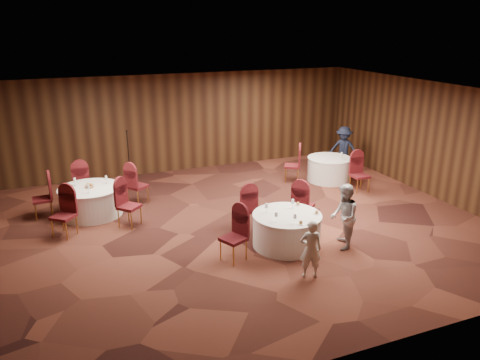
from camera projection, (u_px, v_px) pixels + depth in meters
name	position (u px, v px, depth m)	size (l,w,h in m)	color
ground	(235.00, 226.00, 11.46)	(12.00, 12.00, 0.00)	black
room_shell	(235.00, 148.00, 10.83)	(12.00, 12.00, 12.00)	silver
table_main	(287.00, 230.00, 10.36)	(1.53, 1.53, 0.74)	white
table_left	(91.00, 201.00, 12.03)	(1.58, 1.58, 0.74)	white
table_right	(329.00, 169.00, 14.66)	(1.36, 1.36, 0.74)	white
chairs_main	(262.00, 217.00, 10.74)	(2.96, 2.01, 1.00)	#3F0C10
chairs_left	(91.00, 197.00, 11.94)	(3.05, 2.97, 1.00)	#3F0C10
chairs_right	(325.00, 170.00, 14.10)	(1.99, 2.25, 1.00)	#3F0C10
tabletop_main	(294.00, 211.00, 10.17)	(1.12, 1.11, 0.22)	silver
tabletop_left	(89.00, 185.00, 11.89)	(0.85, 0.78, 0.22)	silver
tabletop_right	(342.00, 154.00, 14.33)	(0.08, 0.08, 0.22)	silver
mic_stand	(130.00, 170.00, 14.13)	(0.24, 0.24, 1.72)	black
woman_a	(311.00, 249.00, 9.00)	(0.43, 0.28, 1.19)	silver
woman_b	(344.00, 217.00, 10.15)	(0.71, 0.55, 1.46)	#B4B4B9
man_c	(343.00, 149.00, 15.51)	(0.97, 0.56, 1.50)	black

